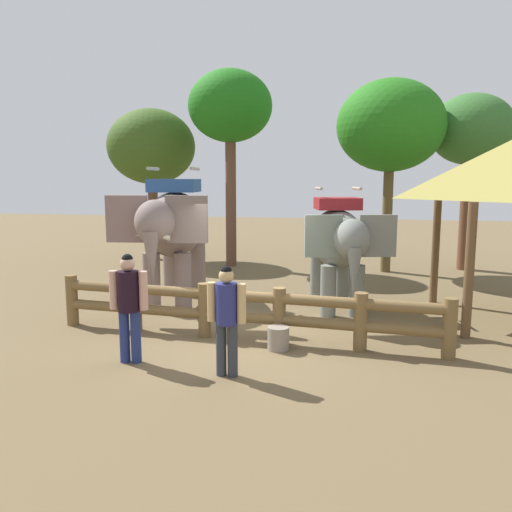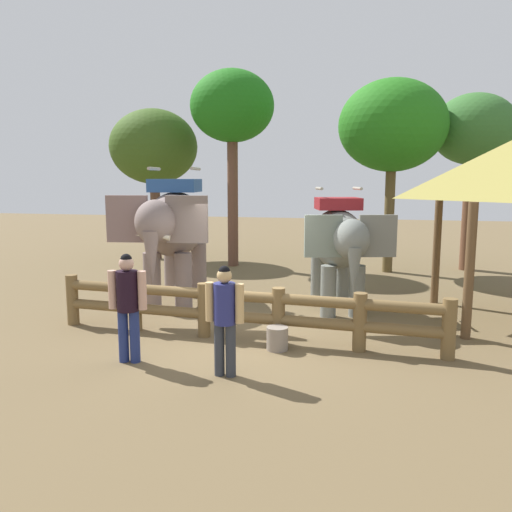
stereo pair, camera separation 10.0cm
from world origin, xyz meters
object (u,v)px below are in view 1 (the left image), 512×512
(elephant_near_left, at_px, (173,228))
(tree_far_right, at_px, (230,109))
(tree_far_left, at_px, (151,148))
(tree_back_center, at_px, (471,133))
(tree_deep_back, at_px, (391,127))
(tourist_woman_in_black, at_px, (129,300))
(tourist_man_in_blue, at_px, (227,313))
(elephant_center, at_px, (338,242))
(feed_bucket, at_px, (278,338))
(log_fence, at_px, (241,309))

(elephant_near_left, bearing_deg, tree_far_right, 89.86)
(tree_far_left, distance_m, tree_back_center, 11.02)
(elephant_near_left, height_order, tree_deep_back, tree_deep_back)
(tourist_woman_in_black, relative_size, tree_far_right, 0.28)
(tourist_man_in_blue, distance_m, tree_back_center, 12.48)
(tourist_man_in_blue, relative_size, tree_far_right, 0.26)
(tree_back_center, bearing_deg, tree_deep_back, -159.72)
(elephant_near_left, relative_size, elephant_center, 1.15)
(tree_back_center, distance_m, feed_bucket, 11.33)
(tree_far_left, relative_size, tree_back_center, 0.97)
(tree_far_left, bearing_deg, elephant_near_left, -63.55)
(feed_bucket, bearing_deg, elephant_near_left, 136.17)
(elephant_near_left, xyz_separation_m, tree_deep_back, (5.24, 5.47, 2.78))
(log_fence, height_order, tourist_man_in_blue, tourist_man_in_blue)
(log_fence, xyz_separation_m, tourist_woman_in_black, (-1.52, -1.53, 0.45))
(tree_back_center, xyz_separation_m, tree_far_right, (-7.81, -0.84, 0.85))
(tourist_man_in_blue, bearing_deg, tourist_woman_in_black, 171.55)
(elephant_center, height_order, feed_bucket, elephant_center)
(tourist_man_in_blue, height_order, tree_deep_back, tree_deep_back)
(log_fence, relative_size, tree_back_center, 1.33)
(tourist_man_in_blue, relative_size, tree_far_left, 0.31)
(tourist_woman_in_black, bearing_deg, elephant_center, 52.50)
(tourist_man_in_blue, height_order, feed_bucket, tourist_man_in_blue)
(log_fence, distance_m, tourist_woman_in_black, 2.21)
(elephant_near_left, height_order, tree_far_left, tree_far_left)
(tourist_man_in_blue, bearing_deg, tree_deep_back, 74.17)
(log_fence, relative_size, elephant_center, 2.25)
(tourist_man_in_blue, relative_size, feed_bucket, 4.15)
(log_fence, xyz_separation_m, tourist_man_in_blue, (0.20, -1.79, 0.40))
(tree_far_left, distance_m, tree_far_right, 3.52)
(feed_bucket, bearing_deg, elephant_center, 73.71)
(elephant_near_left, relative_size, tree_far_right, 0.59)
(tree_far_left, xyz_separation_m, tree_far_right, (3.21, -0.84, 1.19))
(elephant_near_left, relative_size, tourist_woman_in_black, 2.13)
(log_fence, xyz_separation_m, tree_deep_back, (2.97, 7.98, 4.03))
(elephant_center, relative_size, tree_far_left, 0.61)
(feed_bucket, bearing_deg, tree_back_center, 62.97)
(tree_deep_back, bearing_deg, feed_bucket, -104.62)
(elephant_near_left, bearing_deg, feed_bucket, -43.83)
(tourist_man_in_blue, distance_m, tree_far_left, 12.52)
(log_fence, bearing_deg, elephant_near_left, 132.09)
(log_fence, xyz_separation_m, elephant_near_left, (-2.27, 2.51, 1.25))
(tree_far_left, bearing_deg, tree_far_right, -14.68)
(tree_far_right, distance_m, feed_bucket, 10.38)
(log_fence, distance_m, tree_far_left, 11.05)
(tree_far_right, bearing_deg, log_fence, -74.41)
(tourist_man_in_blue, bearing_deg, elephant_near_left, 119.84)
(elephant_center, relative_size, feed_bucket, 8.10)
(tree_far_right, bearing_deg, feed_bucket, -70.36)
(log_fence, xyz_separation_m, tree_back_center, (5.55, 8.94, 3.87))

